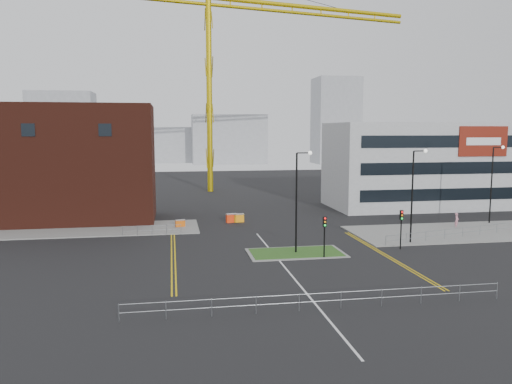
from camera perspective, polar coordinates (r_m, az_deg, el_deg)
ground at (r=37.23m, az=4.61°, el=-10.09°), size 200.00×200.00×0.00m
pavement_left at (r=58.57m, az=-20.50°, el=-4.12°), size 28.00×8.00×0.12m
pavement_right at (r=58.47m, az=22.47°, el=-4.23°), size 24.00×10.00×0.12m
island_kerb at (r=45.16m, az=4.57°, el=-6.96°), size 8.60×4.60×0.08m
grass_island at (r=45.16m, az=4.58°, el=-6.93°), size 8.00×4.00×0.12m
brick_building at (r=64.16m, az=-22.38°, el=2.86°), size 24.20×10.07×14.24m
office_block at (r=75.18m, az=18.02°, el=2.94°), size 25.00×12.20×12.00m
tower_crane at (r=92.73m, az=-1.81°, el=16.44°), size 52.11×11.69×37.73m
streetlamp_island at (r=44.22m, az=4.92°, el=-0.17°), size 1.46×0.36×9.18m
streetlamp_right_near at (r=50.39m, az=17.66°, el=0.41°), size 1.46×0.36×9.18m
streetlamp_right_far at (r=64.47m, az=25.50°, el=1.44°), size 1.46×0.36×9.18m
traffic_light_island at (r=43.25m, az=7.84°, el=-4.20°), size 0.28×0.33×3.65m
traffic_light_right at (r=48.02m, az=16.28°, el=-3.29°), size 0.28×0.33×3.65m
railing_front at (r=31.49m, az=7.36°, el=-11.87°), size 24.05×0.05×1.10m
railing_left at (r=53.49m, az=-11.81°, el=-4.10°), size 6.05×0.05×1.10m
railing_right at (r=55.47m, az=22.56°, el=-4.06°), size 19.05×5.05×1.10m
centre_line at (r=39.08m, az=3.88°, el=-9.24°), size 0.15×30.00×0.01m
yellow_left_a at (r=45.79m, az=-9.63°, el=-6.89°), size 0.12×24.00×0.01m
yellow_left_b at (r=45.79m, az=-9.25°, el=-6.88°), size 0.12×24.00×0.01m
yellow_right_a at (r=45.75m, az=14.42°, el=-7.02°), size 0.12×20.00×0.01m
yellow_right_b at (r=45.87m, az=14.76°, el=-7.00°), size 0.12×20.00×0.01m
skyline_a at (r=157.56m, az=-21.20°, el=6.62°), size 18.00×12.00×22.00m
skyline_b at (r=165.56m, az=-3.13°, el=6.04°), size 24.00×12.00×16.00m
skyline_c at (r=168.33m, az=9.10°, el=8.03°), size 14.00×12.00×28.00m
skyline_d at (r=174.53m, az=-9.41°, el=5.36°), size 30.00×12.00×12.00m
pedestrian at (r=60.56m, az=21.96°, el=-3.04°), size 0.76×0.74×1.75m
barrier_left at (r=57.18m, az=-8.65°, el=-3.57°), size 1.13×0.61×0.91m
barrier_mid at (r=59.72m, az=-2.82°, el=-2.95°), size 1.34×0.70×1.08m
barrier_right at (r=59.89m, az=-1.98°, el=-2.95°), size 1.24×0.51×1.02m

